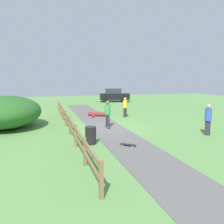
% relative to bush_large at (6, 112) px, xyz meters
% --- Properties ---
extents(ground_plane, '(60.00, 60.00, 0.00)m').
position_rel_bush_large_xyz_m(ground_plane, '(6.51, -1.96, -1.09)').
color(ground_plane, '#60934C').
extents(asphalt_path, '(2.40, 28.00, 0.02)m').
position_rel_bush_large_xyz_m(asphalt_path, '(6.51, -1.96, -1.08)').
color(asphalt_path, '#605E5B').
rests_on(asphalt_path, ground_plane).
extents(wooden_fence, '(0.12, 18.12, 1.10)m').
position_rel_bush_large_xyz_m(wooden_fence, '(3.91, -1.96, -0.42)').
color(wooden_fence, olive).
rests_on(wooden_fence, ground_plane).
extents(bush_large, '(4.63, 5.55, 2.17)m').
position_rel_bush_large_xyz_m(bush_large, '(0.00, 0.00, 0.00)').
color(bush_large, '#286023').
rests_on(bush_large, ground_plane).
extents(trash_bin, '(0.56, 0.56, 0.90)m').
position_rel_bush_large_xyz_m(trash_bin, '(4.71, -5.57, -0.64)').
color(trash_bin, black).
rests_on(trash_bin, ground_plane).
extents(skater_riding, '(0.39, 0.80, 1.82)m').
position_rel_bush_large_xyz_m(skater_riding, '(6.59, -2.06, -0.05)').
color(skater_riding, '#265999').
rests_on(skater_riding, asphalt_path).
extents(skater_fallen, '(1.50, 1.45, 0.36)m').
position_rel_bush_large_xyz_m(skater_fallen, '(6.92, 2.79, -0.89)').
color(skater_fallen, maroon).
rests_on(skater_fallen, asphalt_path).
extents(skateboard_loose, '(0.74, 0.67, 0.08)m').
position_rel_bush_large_xyz_m(skateboard_loose, '(6.38, -6.51, -1.00)').
color(skateboard_loose, black).
rests_on(skateboard_loose, asphalt_path).
extents(bystander_yellow, '(0.54, 0.54, 1.71)m').
position_rel_bush_large_xyz_m(bystander_yellow, '(9.25, 1.82, -0.15)').
color(bystander_yellow, '#2D2D33').
rests_on(bystander_yellow, ground_plane).
extents(bystander_blue, '(0.53, 0.53, 1.84)m').
position_rel_bush_large_xyz_m(bystander_blue, '(11.70, -5.71, -0.06)').
color(bystander_blue, '#2D2D33').
rests_on(bystander_blue, ground_plane).
extents(parked_car_black, '(4.43, 2.54, 1.92)m').
position_rel_bush_large_xyz_m(parked_car_black, '(12.30, 14.83, -0.13)').
color(parked_car_black, black).
rests_on(parked_car_black, ground_plane).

